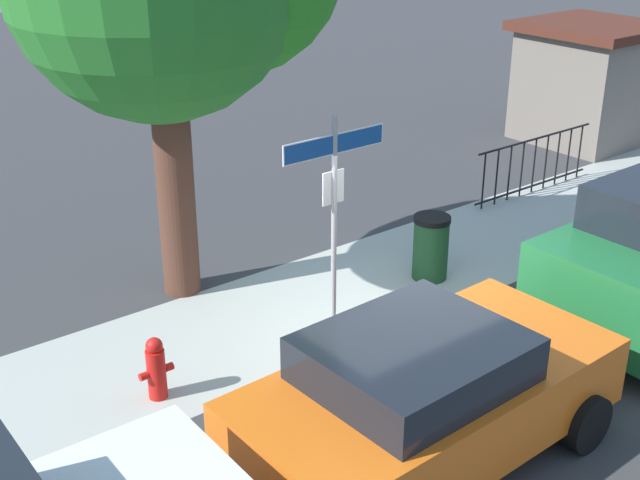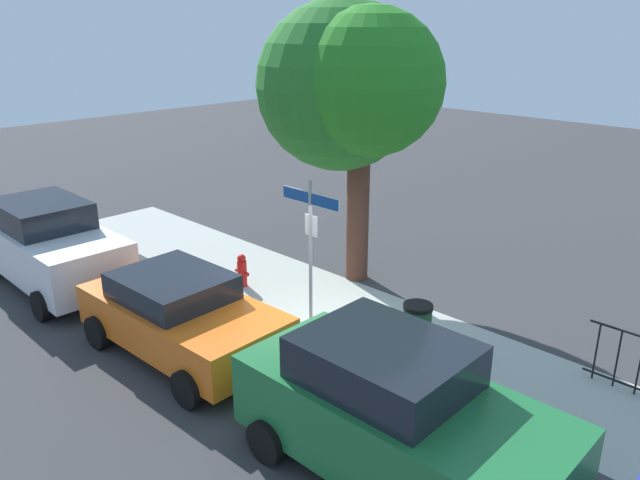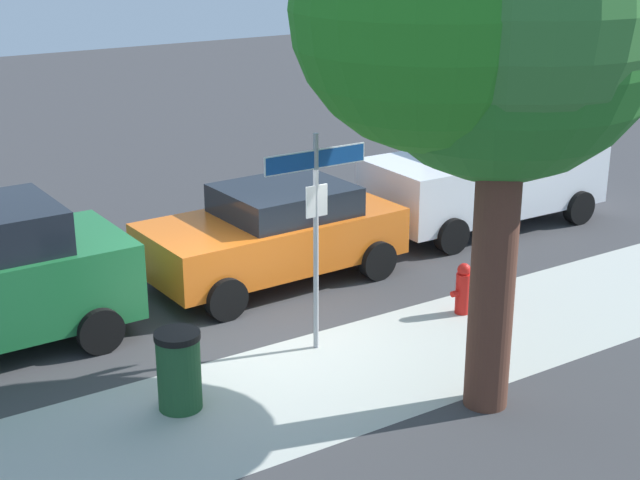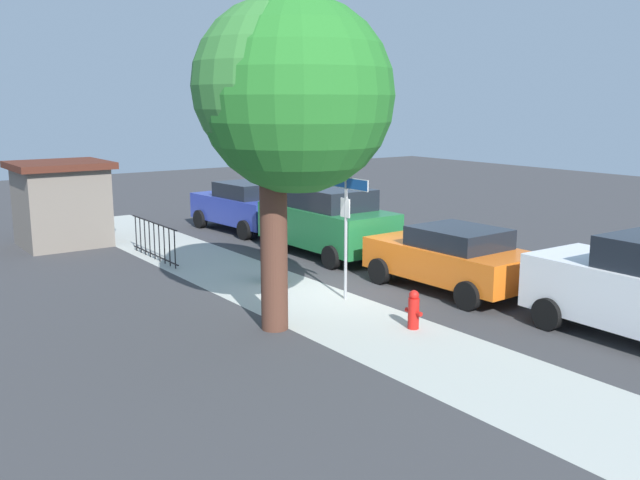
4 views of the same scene
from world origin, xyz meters
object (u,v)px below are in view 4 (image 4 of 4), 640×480
object	(u,v)px
shade_tree	(285,92)
utility_shed	(61,203)
car_orange	(452,257)
car_blue	(244,206)
car_green	(328,221)
street_sign	(346,208)
fire_hydrant	(414,310)
trash_bin	(274,262)

from	to	relation	value
shade_tree	utility_shed	distance (m)	11.29
car_orange	utility_shed	distance (m)	12.26
car_orange	car_blue	xyz separation A→B (m)	(9.60, 0.14, 0.07)
shade_tree	car_blue	bearing A→B (deg)	-24.94
car_green	utility_shed	bearing A→B (deg)	43.72
street_sign	fire_hydrant	world-z (taller)	street_sign
car_orange	car_green	size ratio (longest dim) A/B	0.93
street_sign	car_orange	world-z (taller)	street_sign
car_green	shade_tree	bearing A→B (deg)	136.13
utility_shed	trash_bin	xyz separation A→B (m)	(-7.65, -2.90, -0.83)
street_sign	shade_tree	xyz separation A→B (m)	(-0.84, 2.11, 2.48)
car_blue	car_green	bearing A→B (deg)	176.24
trash_bin	fire_hydrant	bearing A→B (deg)	-176.34
fire_hydrant	utility_shed	bearing A→B (deg)	14.54
car_orange	trash_bin	distance (m)	4.31
car_green	fire_hydrant	world-z (taller)	car_green
car_green	fire_hydrant	size ratio (longest dim) A/B	5.72
utility_shed	fire_hydrant	size ratio (longest dim) A/B	3.56
street_sign	car_orange	xyz separation A→B (m)	(-0.83, -2.50, -1.28)
car_green	trash_bin	bearing A→B (deg)	119.91
car_green	car_blue	distance (m)	4.80
car_blue	utility_shed	xyz separation A→B (m)	(1.13, 5.76, 0.46)
street_sign	utility_shed	bearing A→B (deg)	18.95
car_green	car_blue	world-z (taller)	car_green
car_blue	street_sign	bearing A→B (deg)	160.60
car_blue	fire_hydrant	world-z (taller)	car_blue
utility_shed	car_orange	bearing A→B (deg)	-151.19
shade_tree	fire_hydrant	world-z (taller)	shade_tree
street_sign	fire_hydrant	bearing A→B (deg)	175.35
shade_tree	utility_shed	world-z (taller)	shade_tree
car_orange	utility_shed	world-z (taller)	utility_shed
street_sign	fire_hydrant	distance (m)	2.97
car_blue	utility_shed	distance (m)	5.89
trash_bin	shade_tree	bearing A→B (deg)	152.49
car_blue	trash_bin	size ratio (longest dim) A/B	4.33
trash_bin	car_blue	bearing A→B (deg)	-23.69
shade_tree	utility_shed	bearing A→B (deg)	6.84
street_sign	car_green	size ratio (longest dim) A/B	0.66
car_orange	trash_bin	world-z (taller)	car_orange
utility_shed	fire_hydrant	bearing A→B (deg)	-165.46
shade_tree	utility_shed	xyz separation A→B (m)	(10.74, 1.29, -3.23)
car_blue	utility_shed	size ratio (longest dim) A/B	1.53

